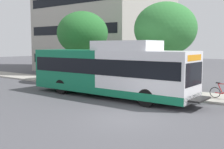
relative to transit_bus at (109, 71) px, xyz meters
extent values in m
plane|color=#4C4C51|center=(-3.68, 3.98, -1.70)|extent=(120.00, 120.00, 0.00)
cube|color=#A8A399|center=(3.32, 1.98, -1.63)|extent=(3.00, 56.00, 0.14)
cube|color=white|center=(0.00, -2.82, -0.02)|extent=(2.54, 5.80, 2.73)
cube|color=#14724C|center=(0.00, 2.98, -0.02)|extent=(2.54, 5.80, 2.73)
cube|color=#14724C|center=(0.00, 0.08, -1.16)|extent=(2.57, 11.60, 0.44)
cube|color=black|center=(0.00, 0.08, 0.35)|extent=(2.58, 11.25, 0.96)
cube|color=black|center=(0.00, -5.68, 0.15)|extent=(2.34, 0.10, 1.24)
cube|color=orange|center=(0.00, -5.69, 1.02)|extent=(1.91, 0.08, 0.32)
cube|color=white|center=(0.00, -1.37, 1.65)|extent=(2.16, 4.06, 0.60)
cube|color=black|center=(0.00, -6.07, -1.15)|extent=(1.78, 0.60, 0.10)
cylinder|color=black|center=(-1.13, -3.51, -1.20)|extent=(0.30, 1.00, 1.00)
cylinder|color=black|center=(1.13, -3.51, -1.20)|extent=(0.30, 1.00, 1.00)
cylinder|color=black|center=(-1.13, 3.27, -1.20)|extent=(0.30, 1.00, 1.00)
cylinder|color=black|center=(1.13, 3.27, -1.20)|extent=(0.30, 1.00, 1.00)
torus|color=black|center=(3.12, -5.91, -1.23)|extent=(0.04, 0.66, 0.66)
cylinder|color=#B2191E|center=(3.12, -6.21, -0.96)|extent=(0.05, 0.34, 0.62)
cylinder|color=#B2191E|center=(3.12, -6.13, -1.25)|extent=(0.05, 0.45, 0.08)
cube|color=black|center=(3.12, -6.06, -0.62)|extent=(0.12, 0.24, 0.06)
cylinder|color=#4C3823|center=(4.17, -1.92, -0.20)|extent=(0.28, 0.28, 2.73)
ellipsoid|color=#337A38|center=(4.17, -1.92, 2.85)|extent=(4.49, 4.49, 3.82)
cylinder|color=#4C3823|center=(4.49, 6.51, -0.26)|extent=(0.28, 0.28, 2.61)
ellipsoid|color=#286B2D|center=(4.49, 6.51, 2.78)|extent=(4.63, 4.63, 3.94)
cube|color=black|center=(15.60, 12.65, 0.02)|extent=(13.39, 13.67, 1.10)
cube|color=black|center=(15.60, 12.65, 3.48)|extent=(13.39, 13.67, 1.10)
cube|color=black|center=(15.60, 12.65, 6.94)|extent=(13.39, 13.67, 1.10)
cylinder|color=#B7B7BC|center=(15.97, 26.41, 2.21)|extent=(1.10, 1.10, 7.83)
camera|label=1|loc=(-14.13, -11.03, 1.66)|focal=44.32mm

